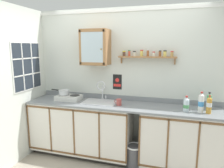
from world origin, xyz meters
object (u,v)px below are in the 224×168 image
object	(u,v)px
saucepan	(64,92)
bottle_opaque_white_2	(201,103)
bottle_soda_green_3	(209,102)
wall_cabinet	(95,47)
warning_sign	(117,82)
bottle_juice_amber_0	(209,105)
trash_bin	(134,156)
sink	(100,103)
mug	(119,102)
hot_plate_stove	(69,98)
bottle_water_clear_1	(186,105)

from	to	relation	value
saucepan	bottle_opaque_white_2	distance (m)	2.21
saucepan	bottle_soda_green_3	size ratio (longest dim) A/B	1.37
wall_cabinet	warning_sign	world-z (taller)	wall_cabinet
bottle_juice_amber_0	trash_bin	world-z (taller)	bottle_juice_amber_0
sink	warning_sign	world-z (taller)	warning_sign
saucepan	mug	xyz separation A→B (m)	(1.02, -0.10, -0.08)
sink	mug	xyz separation A→B (m)	(0.34, -0.09, 0.07)
bottle_opaque_white_2	mug	world-z (taller)	bottle_opaque_white_2
saucepan	bottle_juice_amber_0	xyz separation A→B (m)	(2.31, -0.14, -0.01)
saucepan	bottle_soda_green_3	distance (m)	2.33
hot_plate_stove	bottle_opaque_white_2	size ratio (longest dim) A/B	1.41
hot_plate_stove	bottle_soda_green_3	size ratio (longest dim) A/B	1.57
warning_sign	sink	bearing A→B (deg)	-132.22
bottle_water_clear_1	mug	size ratio (longest dim) A/B	1.86
bottle_water_clear_1	wall_cabinet	xyz separation A→B (m)	(-1.45, 0.21, 0.80)
hot_plate_stove	bottle_opaque_white_2	distance (m)	2.11
sink	trash_bin	distance (m)	0.99
mug	trash_bin	bearing A→B (deg)	-22.28
bottle_juice_amber_0	mug	bearing A→B (deg)	178.29
hot_plate_stove	sink	bearing A→B (deg)	1.60
wall_cabinet	trash_bin	distance (m)	1.84
mug	saucepan	bearing A→B (deg)	174.56
mug	sink	bearing A→B (deg)	165.09
warning_sign	bottle_opaque_white_2	bearing A→B (deg)	-15.33
wall_cabinet	warning_sign	bearing A→B (deg)	25.25
bottle_water_clear_1	bottle_opaque_white_2	xyz separation A→B (m)	(0.19, 0.01, 0.04)
saucepan	bottle_water_clear_1	xyz separation A→B (m)	(2.01, -0.12, -0.03)
bottle_juice_amber_0	warning_sign	world-z (taller)	warning_sign
bottle_soda_green_3	mug	xyz separation A→B (m)	(-1.32, -0.13, -0.07)
hot_plate_stove	warning_sign	size ratio (longest dim) A/B	1.63
bottle_opaque_white_2	mug	bearing A→B (deg)	179.21
saucepan	wall_cabinet	distance (m)	0.96
hot_plate_stove	warning_sign	bearing A→B (deg)	18.50
warning_sign	trash_bin	xyz separation A→B (m)	(0.40, -0.46, -1.07)
sink	bottle_opaque_white_2	xyz separation A→B (m)	(1.53, -0.11, 0.16)
bottle_water_clear_1	bottle_soda_green_3	bearing A→B (deg)	25.57
bottle_juice_amber_0	mug	xyz separation A→B (m)	(-1.29, 0.04, -0.07)
warning_sign	trash_bin	size ratio (longest dim) A/B	0.71
bottle_opaque_white_2	bottle_soda_green_3	size ratio (longest dim) A/B	1.11
saucepan	bottle_juice_amber_0	size ratio (longest dim) A/B	1.40
trash_bin	hot_plate_stove	bearing A→B (deg)	170.94
hot_plate_stove	mug	distance (m)	0.92
saucepan	wall_cabinet	xyz separation A→B (m)	(0.57, 0.09, 0.77)
bottle_water_clear_1	bottle_soda_green_3	xyz separation A→B (m)	(0.32, 0.15, 0.03)
wall_cabinet	bottle_juice_amber_0	bearing A→B (deg)	-7.31
sink	wall_cabinet	bearing A→B (deg)	138.52
saucepan	bottle_juice_amber_0	distance (m)	2.31
saucepan	bottle_water_clear_1	world-z (taller)	bottle_water_clear_1
wall_cabinet	bottle_water_clear_1	bearing A→B (deg)	-8.21
sink	bottle_water_clear_1	size ratio (longest dim) A/B	2.45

